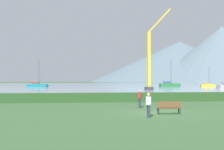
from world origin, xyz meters
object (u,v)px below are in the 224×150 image
at_px(park_bench_near_path, 169,107).
at_px(dock_crane, 150,63).
at_px(sailboat_slip_5, 170,85).
at_px(sailboat_slip_1, 208,85).
at_px(person_standing_walker, 148,103).
at_px(person_seated_viewer, 140,97).
at_px(sailboat_slip_0, 37,85).

height_order(park_bench_near_path, dock_crane, dock_crane).
distance_m(sailboat_slip_5, dock_crane, 41.05).
height_order(sailboat_slip_5, dock_crane, dock_crane).
xyz_separation_m(sailboat_slip_1, park_bench_near_path, (-44.22, -82.66, -0.03)).
relative_size(sailboat_slip_1, person_standing_walker, 4.80).
bearing_deg(sailboat_slip_5, sailboat_slip_1, -13.50).
bearing_deg(dock_crane, person_seated_viewer, -105.80).
bearing_deg(sailboat_slip_5, person_standing_walker, -109.66).
bearing_deg(sailboat_slip_0, person_standing_walker, -75.21).
relative_size(sailboat_slip_5, person_standing_walker, 6.66).
bearing_deg(sailboat_slip_5, park_bench_near_path, -108.84).
distance_m(sailboat_slip_1, person_seated_viewer, 90.27).
bearing_deg(person_seated_viewer, park_bench_near_path, -85.50).
height_order(person_seated_viewer, dock_crane, dock_crane).
distance_m(sailboat_slip_0, person_standing_walker, 89.44).
relative_size(person_seated_viewer, dock_crane, 0.08).
distance_m(sailboat_slip_5, park_bench_near_path, 91.10).
distance_m(sailboat_slip_1, sailboat_slip_5, 15.18).
relative_size(sailboat_slip_0, person_standing_walker, 6.31).
height_order(sailboat_slip_1, dock_crane, dock_crane).
distance_m(sailboat_slip_1, dock_crane, 46.76).
relative_size(park_bench_near_path, person_seated_viewer, 1.06).
height_order(sailboat_slip_1, sailboat_slip_5, sailboat_slip_5).
bearing_deg(person_seated_viewer, dock_crane, 64.49).
bearing_deg(park_bench_near_path, sailboat_slip_5, 73.80).
distance_m(sailboat_slip_5, person_seated_viewer, 87.13).
distance_m(park_bench_near_path, person_standing_walker, 2.52).
height_order(sailboat_slip_0, park_bench_near_path, sailboat_slip_0).
bearing_deg(park_bench_near_path, person_standing_walker, -138.77).
distance_m(sailboat_slip_0, person_seated_viewer, 83.65).
bearing_deg(person_standing_walker, sailboat_slip_1, 44.99).
distance_m(person_seated_viewer, person_standing_walker, 6.23).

